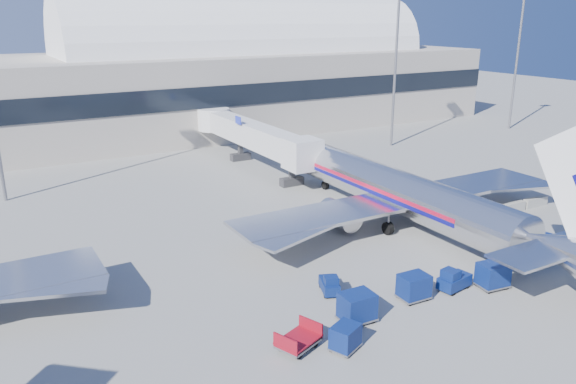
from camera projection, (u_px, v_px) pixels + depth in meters
ground at (340, 268)px, 41.36m from camera, size 260.00×260.00×0.00m
terminal at (32, 92)px, 78.78m from camera, size 170.00×28.15×21.00m
airliner_main at (405, 194)px, 48.98m from camera, size 32.00×37.26×12.07m
jetbridge_near at (248, 133)px, 69.24m from camera, size 4.40×27.50×6.25m
mast_east at (397, 39)px, 76.00m from camera, size 2.00×1.20×22.60m
mast_far_east at (520, 35)px, 87.95m from camera, size 2.00×1.20×22.60m
barrier_near at (488, 213)px, 51.48m from camera, size 3.00×0.55×0.90m
barrier_mid at (513, 208)px, 53.06m from camera, size 3.00×0.55×0.90m
barrier_far at (535, 202)px, 54.63m from camera, size 3.00×0.55×0.90m
tug_lead at (453, 280)px, 37.97m from camera, size 2.58×1.57×1.58m
tug_right at (513, 246)px, 43.49m from camera, size 2.62×2.72×1.65m
tug_left at (330, 284)px, 37.53m from camera, size 1.74×2.35×1.38m
cart_train_a at (414, 286)px, 36.59m from camera, size 2.04×1.60×1.74m
cart_train_b at (357, 307)px, 33.90m from camera, size 2.18×1.70×1.87m
cart_train_c at (345, 337)px, 31.09m from camera, size 2.07×1.86×1.49m
cart_solo_near at (493, 275)px, 38.16m from camera, size 2.21×1.80×1.79m
cart_solo_far at (544, 247)px, 42.56m from camera, size 2.43×2.04×1.89m
cart_open_red at (298, 341)px, 31.29m from camera, size 2.87×2.46×0.65m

